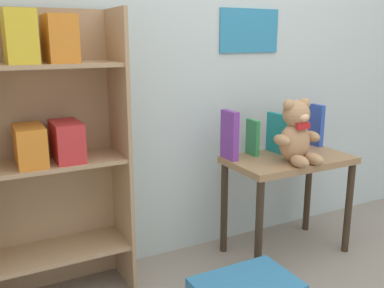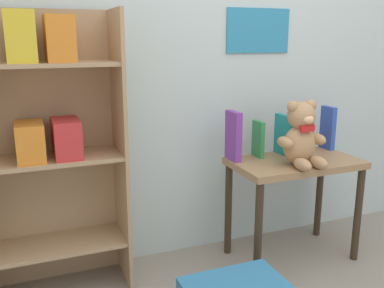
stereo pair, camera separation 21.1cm
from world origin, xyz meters
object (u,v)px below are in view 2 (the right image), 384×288
object	(u,v)px
book_standing_teal	(284,135)
book_standing_purple	(233,136)
bookshelf_side	(48,135)
display_table	(294,176)
book_standing_red	(306,133)
book_standing_green	(258,139)
book_standing_blue	(328,128)
teddy_bear	(301,136)

from	to	relation	value
book_standing_teal	book_standing_purple	bearing A→B (deg)	175.72
bookshelf_side	display_table	world-z (taller)	bookshelf_side
display_table	book_standing_red	xyz separation A→B (m)	(0.16, 0.13, 0.20)
book_standing_purple	book_standing_red	xyz separation A→B (m)	(0.47, 0.01, -0.02)
display_table	book_standing_red	size ratio (longest dim) A/B	3.11
bookshelf_side	display_table	size ratio (longest dim) A/B	1.95
book_standing_purple	book_standing_green	world-z (taller)	book_standing_purple
book_standing_green	book_standing_blue	world-z (taller)	book_standing_blue
bookshelf_side	teddy_bear	size ratio (longest dim) A/B	3.98
book_standing_red	book_standing_teal	bearing A→B (deg)	-173.17
teddy_bear	book_standing_red	bearing A→B (deg)	48.99
bookshelf_side	book_standing_teal	size ratio (longest dim) A/B	5.91
bookshelf_side	book_standing_purple	distance (m)	0.94
bookshelf_side	book_standing_blue	bearing A→B (deg)	-1.21
book_standing_purple	book_standing_red	world-z (taller)	book_standing_purple
display_table	book_standing_purple	world-z (taller)	book_standing_purple
book_standing_teal	book_standing_red	bearing A→B (deg)	2.71
teddy_bear	book_standing_red	size ratio (longest dim) A/B	1.53
book_standing_green	book_standing_blue	size ratio (longest dim) A/B	0.80
book_standing_green	book_standing_teal	distance (m)	0.16
book_standing_red	book_standing_blue	world-z (taller)	book_standing_blue
book_standing_red	teddy_bear	bearing A→B (deg)	-129.73
book_standing_green	book_standing_blue	xyz separation A→B (m)	(0.47, 0.00, 0.03)
teddy_bear	book_standing_purple	size ratio (longest dim) A/B	1.28
display_table	book_standing_purple	bearing A→B (deg)	158.18
display_table	bookshelf_side	bearing A→B (deg)	172.32
book_standing_teal	bookshelf_side	bearing A→B (deg)	174.83
book_standing_teal	book_standing_red	distance (m)	0.16
teddy_bear	book_standing_purple	world-z (taller)	teddy_bear
display_table	book_standing_blue	size ratio (longest dim) A/B	2.73
book_standing_green	bookshelf_side	bearing A→B (deg)	179.55
teddy_bear	book_standing_green	distance (m)	0.26
book_standing_red	book_standing_blue	distance (m)	0.16
bookshelf_side	book_standing_green	distance (m)	1.10
book_standing_teal	teddy_bear	bearing A→B (deg)	-102.62
display_table	book_standing_green	world-z (taller)	book_standing_green
display_table	book_standing_green	bearing A→B (deg)	139.90
book_standing_teal	book_standing_blue	size ratio (longest dim) A/B	0.90
bookshelf_side	book_standing_green	world-z (taller)	bookshelf_side
bookshelf_side	display_table	xyz separation A→B (m)	(1.25, -0.17, -0.30)
book_standing_purple	book_standing_teal	size ratio (longest dim) A/B	1.17
book_standing_purple	book_standing_blue	world-z (taller)	book_standing_purple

